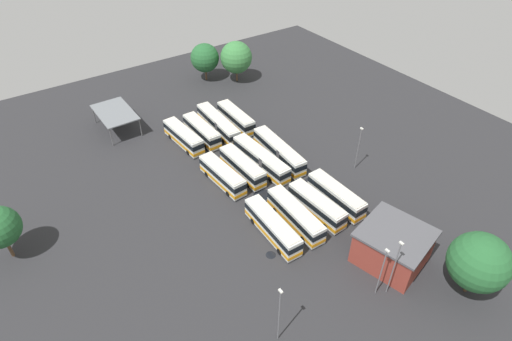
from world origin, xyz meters
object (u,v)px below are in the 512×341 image
(depot_building, at_px, (393,246))
(tree_northwest, at_px, (236,57))
(bus_row1_slot1, at_px, (261,159))
(bus_row2_slot1, at_px, (218,124))
(tree_northeast, at_px, (479,262))
(lamp_post_near_entrance, at_px, (358,147))
(bus_row2_slot3, at_px, (184,137))
(bus_row0_slot0, at_px, (336,195))
(tree_east_edge, at_px, (205,58))
(lamp_post_far_corner, at_px, (394,266))
(bus_row0_slot2, at_px, (295,215))
(bus_row1_slot3, at_px, (222,175))
(bus_row2_slot0, at_px, (236,118))
(maintenance_shelter, at_px, (115,113))
(bus_row1_slot0, at_px, (279,151))
(lamp_post_by_building, at_px, (279,314))
(lamp_post_mid_lot, at_px, (382,270))
(bus_row1_slot2, at_px, (242,166))
(bus_row0_slot3, at_px, (272,226))
(bus_row2_slot2, at_px, (202,131))

(depot_building, height_order, tree_northwest, tree_northwest)
(bus_row1_slot1, distance_m, bus_row2_slot1, 14.33)
(tree_northeast, bearing_deg, tree_northwest, -6.71)
(lamp_post_near_entrance, height_order, tree_northeast, tree_northeast)
(bus_row2_slot1, xyz_separation_m, tree_northeast, (-50.84, -7.18, 3.88))
(bus_row2_slot3, bearing_deg, depot_building, -165.53)
(bus_row0_slot0, bearing_deg, tree_northeast, -173.28)
(tree_east_edge, xyz_separation_m, tree_northwest, (-4.77, -5.78, 0.41))
(bus_row0_slot0, distance_m, depot_building, 12.88)
(bus_row1_slot1, relative_size, lamp_post_far_corner, 1.46)
(bus_row1_slot1, bearing_deg, lamp_post_near_entrance, -125.33)
(bus_row0_slot2, height_order, tree_northeast, tree_northeast)
(lamp_post_far_corner, bearing_deg, bus_row1_slot3, 11.42)
(tree_northeast, bearing_deg, bus_row2_slot0, 3.47)
(lamp_post_far_corner, bearing_deg, maintenance_shelter, 14.50)
(bus_row1_slot0, bearing_deg, bus_row0_slot2, 151.58)
(maintenance_shelter, bearing_deg, tree_east_edge, -69.59)
(bus_row2_slot3, distance_m, tree_northwest, 28.95)
(lamp_post_by_building, distance_m, tree_east_edge, 69.40)
(bus_row0_slot0, distance_m, lamp_post_mid_lot, 17.38)
(lamp_post_mid_lot, relative_size, tree_northeast, 0.88)
(bus_row1_slot0, xyz_separation_m, lamp_post_far_corner, (-30.94, 5.76, 3.30))
(lamp_post_far_corner, bearing_deg, bus_row2_slot1, -1.78)
(bus_row0_slot2, bearing_deg, maintenance_shelter, 17.23)
(bus_row2_slot3, bearing_deg, bus_row2_slot1, -88.85)
(bus_row1_slot2, height_order, tree_east_edge, tree_east_edge)
(bus_row0_slot0, relative_size, bus_row1_slot2, 1.01)
(lamp_post_far_corner, bearing_deg, bus_row1_slot0, -10.55)
(bus_row0_slot0, bearing_deg, bus_row2_slot0, 0.98)
(lamp_post_far_corner, relative_size, lamp_post_by_building, 1.02)
(bus_row1_slot3, bearing_deg, bus_row2_slot1, -28.00)
(bus_row0_slot3, xyz_separation_m, lamp_post_by_building, (-13.66, 9.18, 3.23))
(bus_row0_slot0, height_order, bus_row2_slot1, same)
(lamp_post_far_corner, bearing_deg, bus_row2_slot3, 8.00)
(bus_row2_slot3, height_order, lamp_post_near_entrance, lamp_post_near_entrance)
(bus_row1_slot1, bearing_deg, bus_row0_slot3, 150.78)
(depot_building, height_order, tree_east_edge, tree_east_edge)
(bus_row2_slot0, distance_m, maintenance_shelter, 23.90)
(bus_row0_slot3, relative_size, bus_row2_slot3, 1.05)
(tree_northeast, bearing_deg, bus_row2_slot1, 8.04)
(depot_building, xyz_separation_m, tree_northeast, (-9.15, -4.19, 2.96))
(bus_row1_slot3, distance_m, tree_northwest, 39.03)
(bus_row1_slot1, bearing_deg, tree_northeast, -169.34)
(tree_northwest, bearing_deg, bus_row1_slot0, 160.93)
(bus_row2_slot0, distance_m, tree_northeast, 51.03)
(bus_row0_slot0, xyz_separation_m, bus_row2_slot3, (28.80, 12.33, 0.00))
(bus_row0_slot3, xyz_separation_m, tree_east_edge, (50.56, -17.14, 3.73))
(bus_row0_slot3, xyz_separation_m, bus_row2_slot2, (28.33, -3.82, -0.00))
(depot_building, distance_m, lamp_post_by_building, 20.06)
(bus_row2_slot1, distance_m, bus_row2_slot2, 3.94)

